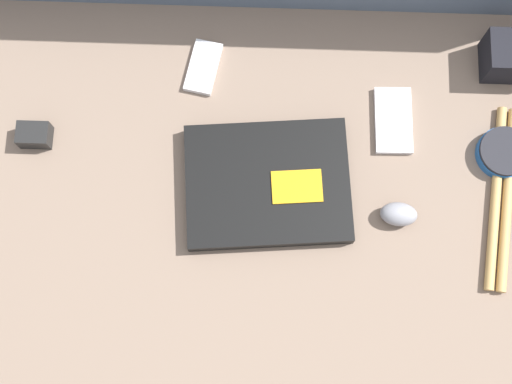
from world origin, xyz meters
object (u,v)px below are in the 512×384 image
(laptop, at_px, (268,184))
(charger_brick, at_px, (34,135))
(phone_silver, at_px, (393,121))
(phone_black, at_px, (203,67))
(computer_mouse, at_px, (399,214))
(speaker_puck, at_px, (503,153))

(laptop, height_order, charger_brick, charger_brick)
(phone_silver, bearing_deg, laptop, -151.42)
(laptop, xyz_separation_m, phone_black, (-0.13, 0.23, -0.01))
(phone_black, bearing_deg, charger_brick, -142.80)
(laptop, bearing_deg, phone_black, 114.82)
(computer_mouse, distance_m, phone_black, 0.46)
(laptop, height_order, computer_mouse, computer_mouse)
(phone_silver, bearing_deg, charger_brick, -176.55)
(speaker_puck, bearing_deg, phone_black, 164.68)
(laptop, xyz_separation_m, speaker_puck, (0.43, 0.07, -0.00))
(phone_black, relative_size, charger_brick, 1.91)
(laptop, bearing_deg, charger_brick, 164.94)
(phone_black, distance_m, charger_brick, 0.34)
(phone_black, bearing_deg, speaker_puck, -4.35)
(computer_mouse, height_order, phone_silver, computer_mouse)
(phone_silver, xyz_separation_m, charger_brick, (-0.66, -0.05, 0.01))
(computer_mouse, bearing_deg, phone_black, 146.92)
(speaker_puck, relative_size, phone_black, 0.86)
(laptop, relative_size, speaker_puck, 3.23)
(laptop, relative_size, computer_mouse, 4.49)
(laptop, relative_size, phone_black, 2.79)
(phone_black, bearing_deg, phone_silver, -3.86)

